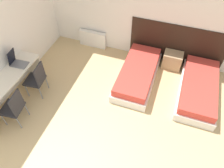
% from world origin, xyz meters
% --- Properties ---
extents(wall_back, '(5.72, 0.05, 2.70)m').
position_xyz_m(wall_back, '(0.00, 4.08, 1.35)').
color(wall_back, white).
rests_on(wall_back, ground_plane).
extents(wall_left, '(0.05, 5.06, 2.70)m').
position_xyz_m(wall_left, '(-2.39, 2.03, 1.35)').
color(wall_left, white).
rests_on(wall_left, ground_plane).
extents(headboard_panel, '(2.42, 0.03, 1.13)m').
position_xyz_m(headboard_panel, '(1.12, 4.04, 0.57)').
color(headboard_panel, black).
rests_on(headboard_panel, ground_plane).
extents(bed_near_window, '(0.85, 1.88, 0.40)m').
position_xyz_m(bed_near_window, '(0.38, 3.07, 0.19)').
color(bed_near_window, silver).
rests_on(bed_near_window, ground_plane).
extents(bed_near_door, '(0.85, 1.88, 0.40)m').
position_xyz_m(bed_near_door, '(1.85, 3.07, 0.19)').
color(bed_near_door, silver).
rests_on(bed_near_door, ground_plane).
extents(nightstand, '(0.48, 0.35, 0.44)m').
position_xyz_m(nightstand, '(1.12, 3.84, 0.22)').
color(nightstand, tan).
rests_on(nightstand, ground_plane).
extents(radiator, '(0.79, 0.12, 0.48)m').
position_xyz_m(radiator, '(-1.20, 3.96, 0.24)').
color(radiator, silver).
rests_on(radiator, ground_plane).
extents(desk, '(0.51, 1.85, 0.72)m').
position_xyz_m(desk, '(-2.11, 1.45, 0.56)').
color(desk, beige).
rests_on(desk, ground_plane).
extents(chair_near_laptop, '(0.45, 0.45, 0.89)m').
position_xyz_m(chair_near_laptop, '(-1.68, 1.88, 0.49)').
color(chair_near_laptop, '#232328').
rests_on(chair_near_laptop, ground_plane).
extents(chair_near_notebook, '(0.45, 0.45, 0.89)m').
position_xyz_m(chair_near_notebook, '(-1.68, 1.04, 0.49)').
color(chair_near_notebook, '#232328').
rests_on(chair_near_notebook, ground_plane).
extents(laptop, '(0.38, 0.27, 0.37)m').
position_xyz_m(laptop, '(-2.14, 1.95, 0.80)').
color(laptop, slate).
rests_on(laptop, desk).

